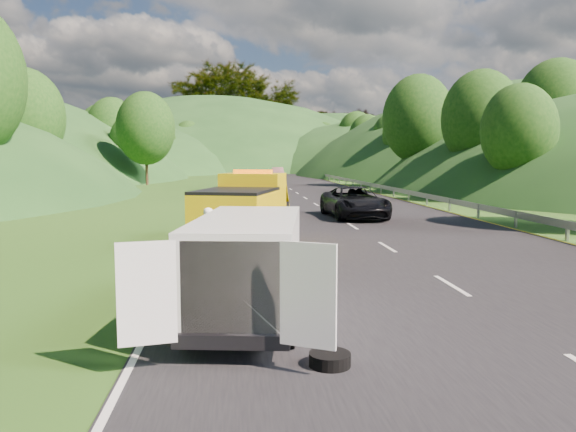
{
  "coord_description": "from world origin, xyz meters",
  "views": [
    {
      "loc": [
        -2.25,
        -15.18,
        3.18
      ],
      "look_at": [
        -0.64,
        2.61,
        1.3
      ],
      "focal_mm": 35.0,
      "sensor_mm": 36.0,
      "label": 1
    }
  ],
  "objects": [
    {
      "name": "dist_car_a",
      "position": [
        0.26,
        47.35,
        0.0
      ],
      "size": [
        1.9,
        4.71,
        1.61
      ],
      "primitive_type": "imported",
      "color": "#4A4A4F",
      "rests_on": "ground"
    },
    {
      "name": "passing_suv",
      "position": [
        3.86,
        13.66,
        0.0
      ],
      "size": [
        3.0,
        5.97,
        1.62
      ],
      "primitive_type": "imported",
      "rotation": [
        0.0,
        0.0,
        0.05
      ],
      "color": "black",
      "rests_on": "ground"
    },
    {
      "name": "tow_truck",
      "position": [
        -1.97,
        5.38,
        1.32
      ],
      "size": [
        3.9,
        6.66,
        2.7
      ],
      "rotation": [
        0.0,
        0.0,
        -0.27
      ],
      "color": "black",
      "rests_on": "ground"
    },
    {
      "name": "woman",
      "position": [
        -3.1,
        1.46,
        0.0
      ],
      "size": [
        0.7,
        0.75,
        1.67
      ],
      "primitive_type": "imported",
      "rotation": [
        0.0,
        0.0,
        2.14
      ],
      "color": "white",
      "rests_on": "ground"
    },
    {
      "name": "ground",
      "position": [
        0.0,
        0.0,
        0.0
      ],
      "size": [
        320.0,
        320.0,
        0.0
      ],
      "primitive_type": "plane",
      "color": "#38661E",
      "rests_on": "ground"
    },
    {
      "name": "tree_line_right",
      "position": [
        23.0,
        60.0,
        0.0
      ],
      "size": [
        14.0,
        140.0,
        14.0
      ],
      "primitive_type": null,
      "color": "#30581A",
      "rests_on": "ground"
    },
    {
      "name": "hills_backdrop",
      "position": [
        6.5,
        134.7,
        0.0
      ],
      "size": [
        201.0,
        288.6,
        44.0
      ],
      "primitive_type": null,
      "color": "#2D5B23",
      "rests_on": "ground"
    },
    {
      "name": "white_van",
      "position": [
        -2.04,
        -4.41,
        1.16
      ],
      "size": [
        3.22,
        6.02,
        2.04
      ],
      "rotation": [
        0.0,
        0.0,
        -0.13
      ],
      "color": "black",
      "rests_on": "ground"
    },
    {
      "name": "child",
      "position": [
        -1.64,
        -0.37,
        0.0
      ],
      "size": [
        0.55,
        0.48,
        0.98
      ],
      "primitive_type": "imported",
      "rotation": [
        0.0,
        0.0,
        -0.24
      ],
      "color": "tan",
      "rests_on": "ground"
    },
    {
      "name": "worker",
      "position": [
        -1.51,
        -4.82,
        0.0
      ],
      "size": [
        1.24,
        0.87,
        1.76
      ],
      "primitive_type": "imported",
      "rotation": [
        0.0,
        0.0,
        -0.21
      ],
      "color": "black",
      "rests_on": "ground"
    },
    {
      "name": "spare_tire",
      "position": [
        -0.88,
        -7.03,
        0.0
      ],
      "size": [
        0.64,
        0.64,
        0.2
      ],
      "primitive_type": "cylinder",
      "color": "black",
      "rests_on": "ground"
    },
    {
      "name": "road_surface",
      "position": [
        3.0,
        40.0,
        0.01
      ],
      "size": [
        14.0,
        200.0,
        0.02
      ],
      "primitive_type": "cube",
      "color": "black",
      "rests_on": "ground"
    },
    {
      "name": "suitcase",
      "position": [
        -4.52,
        -0.27,
        0.26
      ],
      "size": [
        0.35,
        0.22,
        0.52
      ],
      "primitive_type": "cube",
      "rotation": [
        0.0,
        0.0,
        -0.14
      ],
      "color": "#545641",
      "rests_on": "ground"
    },
    {
      "name": "tree_line_left",
      "position": [
        -19.0,
        60.0,
        0.0
      ],
      "size": [
        14.0,
        140.0,
        14.0
      ],
      "primitive_type": null,
      "color": "#30581A",
      "rests_on": "ground"
    },
    {
      "name": "dist_car_b",
      "position": [
        3.97,
        71.36,
        0.0
      ],
      "size": [
        1.71,
        4.89,
        1.61
      ],
      "primitive_type": "imported",
      "color": "#7E5454",
      "rests_on": "ground"
    },
    {
      "name": "guardrail",
      "position": [
        10.3,
        52.5,
        0.0
      ],
      "size": [
        0.06,
        140.0,
        1.52
      ],
      "primitive_type": "cube",
      "color": "gray",
      "rests_on": "ground"
    }
  ]
}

